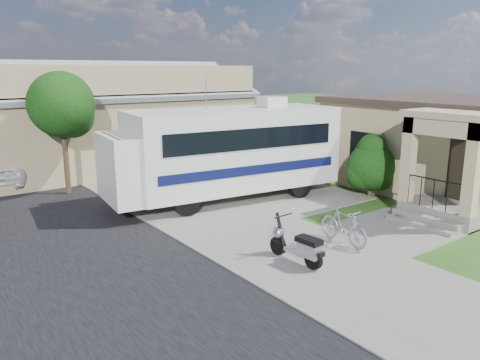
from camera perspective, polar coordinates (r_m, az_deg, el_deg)
ground at (r=13.26m, az=8.28°, el=-7.18°), size 120.00×120.00×0.00m
sidewalk_slab at (r=20.81m, az=-13.58°, el=0.21°), size 4.00×80.00×0.06m
driveway_slab at (r=17.41m, az=1.34°, el=-1.97°), size 7.00×6.00×0.05m
walk_slab at (r=14.88m, az=19.31°, el=-5.42°), size 4.00×3.00×0.05m
house at (r=20.64m, az=23.36°, el=4.32°), size 9.47×7.80×3.54m
warehouse at (r=24.50m, az=-15.39°, el=6.68°), size 12.50×8.40×5.04m
street_tree_a at (r=18.55m, az=-20.67°, el=8.25°), size 2.44×2.40×4.58m
street_tree_b at (r=28.27m, az=-26.54°, el=9.45°), size 2.44×2.40×4.73m
motorhome at (r=16.63m, az=-1.72°, el=3.71°), size 8.62×3.61×4.29m
shrub at (r=17.99m, az=15.67°, el=1.89°), size 1.92×1.83×2.36m
scooter at (r=11.39m, az=7.21°, el=-7.99°), size 0.59×1.68×1.10m
bicycle at (r=12.82m, az=12.50°, el=-5.68°), size 0.59×1.71×1.01m
garden_hose at (r=15.54m, az=18.95°, el=-4.40°), size 0.34×0.34×0.15m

